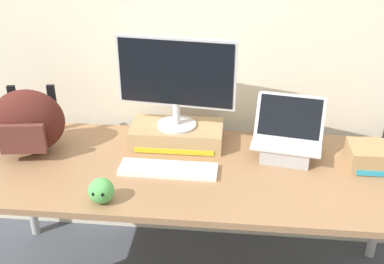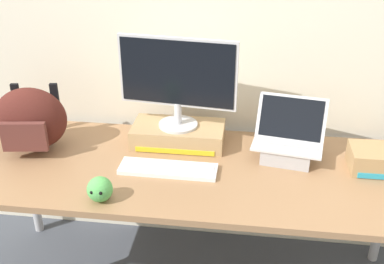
{
  "view_description": "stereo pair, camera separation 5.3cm",
  "coord_description": "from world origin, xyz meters",
  "px_view_note": "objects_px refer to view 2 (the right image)",
  "views": [
    {
      "loc": [
        0.18,
        -1.81,
        1.85
      ],
      "look_at": [
        0.0,
        0.0,
        0.9
      ],
      "focal_mm": 44.11,
      "sensor_mm": 36.0,
      "label": 1
    },
    {
      "loc": [
        0.24,
        -1.8,
        1.85
      ],
      "look_at": [
        0.0,
        0.0,
        0.9
      ],
      "focal_mm": 44.11,
      "sensor_mm": 36.0,
      "label": 2
    }
  ],
  "objects_px": {
    "desktop_monitor": "(177,79)",
    "open_laptop": "(288,146)",
    "messenger_backpack": "(31,119)",
    "toner_box_yellow": "(178,134)",
    "plush_toy": "(100,189)",
    "external_keyboard": "(168,169)"
  },
  "relations": [
    {
      "from": "toner_box_yellow",
      "to": "desktop_monitor",
      "type": "distance_m",
      "value": 0.29
    },
    {
      "from": "open_laptop",
      "to": "plush_toy",
      "type": "bearing_deg",
      "value": -140.53
    },
    {
      "from": "external_keyboard",
      "to": "plush_toy",
      "type": "distance_m",
      "value": 0.34
    },
    {
      "from": "desktop_monitor",
      "to": "open_laptop",
      "type": "relative_size",
      "value": 1.62
    },
    {
      "from": "desktop_monitor",
      "to": "open_laptop",
      "type": "bearing_deg",
      "value": -1.31
    },
    {
      "from": "toner_box_yellow",
      "to": "plush_toy",
      "type": "xyz_separation_m",
      "value": [
        -0.24,
        -0.51,
        0.0
      ]
    },
    {
      "from": "open_laptop",
      "to": "external_keyboard",
      "type": "relative_size",
      "value": 0.79
    },
    {
      "from": "toner_box_yellow",
      "to": "open_laptop",
      "type": "relative_size",
      "value": 1.29
    },
    {
      "from": "open_laptop",
      "to": "plush_toy",
      "type": "relative_size",
      "value": 3.31
    },
    {
      "from": "toner_box_yellow",
      "to": "plush_toy",
      "type": "bearing_deg",
      "value": -114.73
    },
    {
      "from": "open_laptop",
      "to": "messenger_backpack",
      "type": "bearing_deg",
      "value": -167.49
    },
    {
      "from": "open_laptop",
      "to": "plush_toy",
      "type": "height_order",
      "value": "open_laptop"
    },
    {
      "from": "external_keyboard",
      "to": "messenger_backpack",
      "type": "distance_m",
      "value": 0.7
    },
    {
      "from": "messenger_backpack",
      "to": "plush_toy",
      "type": "height_order",
      "value": "messenger_backpack"
    },
    {
      "from": "desktop_monitor",
      "to": "plush_toy",
      "type": "distance_m",
      "value": 0.63
    },
    {
      "from": "toner_box_yellow",
      "to": "external_keyboard",
      "type": "relative_size",
      "value": 1.02
    },
    {
      "from": "desktop_monitor",
      "to": "messenger_backpack",
      "type": "relative_size",
      "value": 1.52
    },
    {
      "from": "desktop_monitor",
      "to": "external_keyboard",
      "type": "relative_size",
      "value": 1.28
    },
    {
      "from": "desktop_monitor",
      "to": "toner_box_yellow",
      "type": "bearing_deg",
      "value": 87.64
    },
    {
      "from": "messenger_backpack",
      "to": "toner_box_yellow",
      "type": "bearing_deg",
      "value": 3.27
    },
    {
      "from": "toner_box_yellow",
      "to": "open_laptop",
      "type": "distance_m",
      "value": 0.53
    },
    {
      "from": "open_laptop",
      "to": "external_keyboard",
      "type": "height_order",
      "value": "open_laptop"
    }
  ]
}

